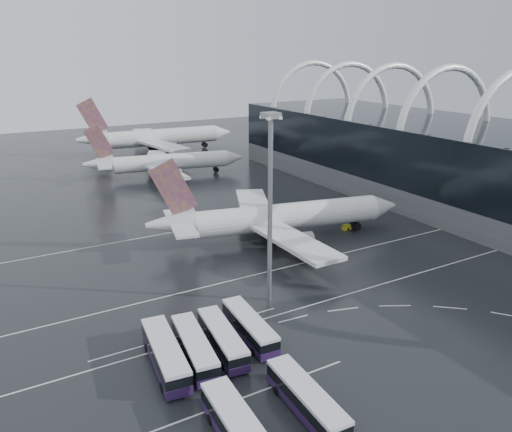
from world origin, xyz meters
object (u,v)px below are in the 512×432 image
bus_row_far_a (240,432)px  gse_cart_belly_e (277,216)px  floodlight_mast (270,187)px  gse_cart_belly_c (314,249)px  bus_row_near_d (249,326)px  airliner_main (276,218)px  gse_cart_belly_a (347,227)px  bus_row_near_c (222,338)px  bus_row_near_b (194,347)px  bus_row_near_a (165,354)px  bus_row_far_c (306,399)px  airliner_gate_c (155,138)px  airliner_gate_b (164,163)px

bus_row_far_a → gse_cart_belly_e: (41.50, 59.12, -1.29)m
floodlight_mast → gse_cart_belly_c: bearing=35.4°
bus_row_near_d → gse_cart_belly_e: bearing=-32.3°
airliner_main → gse_cart_belly_a: size_ratio=28.66×
gse_cart_belly_c → bus_row_near_c: bearing=-144.7°
airliner_main → bus_row_near_b: 44.90m
gse_cart_belly_a → bus_row_near_b: bearing=-149.5°
bus_row_near_a → floodlight_mast: floodlight_mast is taller
gse_cart_belly_c → gse_cart_belly_e: bearing=77.3°
floodlight_mast → bus_row_near_a: bearing=-156.7°
bus_row_near_d → bus_row_far_a: (-10.58, -17.09, 0.14)m
bus_row_near_d → gse_cart_belly_c: bus_row_near_d is taller
bus_row_near_b → bus_row_far_c: bus_row_near_b is taller
airliner_main → gse_cart_belly_a: 17.68m
bus_row_near_c → bus_row_far_c: bearing=-163.6°
bus_row_near_b → bus_row_near_d: 8.68m
gse_cart_belly_a → airliner_gate_c: bearing=93.7°
airliner_main → gse_cart_belly_e: airliner_main is taller
bus_row_far_c → airliner_gate_c: bearing=-10.2°
airliner_gate_b → gse_cart_belly_a: size_ratio=26.01×
airliner_gate_b → bus_row_near_b: 101.05m
airliner_gate_c → floodlight_mast: size_ratio=2.07×
bus_row_far_a → gse_cart_belly_a: size_ratio=7.32×
bus_row_near_a → gse_cart_belly_e: 60.87m
bus_row_far_c → gse_cart_belly_a: size_ratio=6.83×
floodlight_mast → airliner_main: bearing=56.0°
bus_row_far_a → gse_cart_belly_c: (36.75, 38.03, -1.36)m
airliner_gate_b → floodlight_mast: bearing=-88.1°
gse_cart_belly_e → bus_row_near_c: bearing=-129.6°
gse_cart_belly_a → bus_row_near_d: bearing=-145.4°
bus_row_near_b → gse_cart_belly_a: bus_row_near_b is taller
bus_row_near_d → gse_cart_belly_a: (40.17, 27.75, -1.22)m
bus_row_near_d → bus_row_far_a: bearing=152.3°
airliner_gate_b → bus_row_near_c: (-26.63, -96.05, -2.61)m
gse_cart_belly_a → gse_cart_belly_c: 15.57m
airliner_gate_c → gse_cart_belly_e: (-2.24, -93.27, -4.87)m
gse_cart_belly_e → floodlight_mast: bearing=-123.9°
bus_row_near_c → floodlight_mast: 22.88m
bus_row_near_d → gse_cart_belly_c: size_ratio=6.90×
airliner_gate_c → gse_cart_belly_a: 107.89m
bus_row_near_d → bus_row_near_c: bearing=104.5°
airliner_gate_c → gse_cart_belly_c: airliner_gate_c is taller
gse_cart_belly_c → gse_cart_belly_e: (4.75, 21.09, 0.07)m
bus_row_far_c → bus_row_near_a: bearing=36.7°
bus_row_near_c → gse_cart_belly_e: size_ratio=6.12×
bus_row_near_c → bus_row_far_c: (2.60, -15.43, 0.02)m
airliner_gate_b → floodlight_mast: 89.35m
airliner_main → bus_row_near_b: bearing=-123.3°
bus_row_near_c → gse_cart_belly_c: bearing=-47.9°
airliner_gate_b → gse_cart_belly_c: bearing=-75.8°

